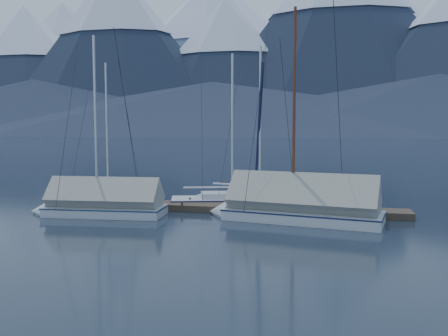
{
  "coord_description": "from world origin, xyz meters",
  "views": [
    {
      "loc": [
        5.15,
        -21.14,
        4.22
      ],
      "look_at": [
        0.0,
        2.0,
        2.2
      ],
      "focal_mm": 38.0,
      "sensor_mm": 36.0,
      "label": 1
    }
  ],
  "objects_px": {
    "sailboat_open_mid": "(241,203)",
    "sailboat_open_left": "(116,198)",
    "sailboat_covered_near": "(289,209)",
    "person": "(371,193)",
    "sailboat_open_right": "(268,203)",
    "sailboat_covered_far": "(95,206)"
  },
  "relations": [
    {
      "from": "sailboat_covered_far",
      "to": "person",
      "type": "relative_size",
      "value": 5.91
    },
    {
      "from": "sailboat_open_mid",
      "to": "sailboat_open_left",
      "type": "bearing_deg",
      "value": 179.92
    },
    {
      "from": "person",
      "to": "sailboat_covered_near",
      "type": "bearing_deg",
      "value": 98.2
    },
    {
      "from": "sailboat_open_right",
      "to": "sailboat_covered_far",
      "type": "distance_m",
      "value": 9.12
    },
    {
      "from": "sailboat_open_right",
      "to": "person",
      "type": "distance_m",
      "value": 5.67
    },
    {
      "from": "sailboat_open_mid",
      "to": "person",
      "type": "distance_m",
      "value": 6.95
    },
    {
      "from": "person",
      "to": "sailboat_open_mid",
      "type": "bearing_deg",
      "value": 58.27
    },
    {
      "from": "sailboat_open_right",
      "to": "sailboat_covered_far",
      "type": "bearing_deg",
      "value": -149.31
    },
    {
      "from": "sailboat_open_mid",
      "to": "person",
      "type": "bearing_deg",
      "value": -15.74
    },
    {
      "from": "sailboat_open_mid",
      "to": "sailboat_open_right",
      "type": "xyz_separation_m",
      "value": [
        1.47,
        0.27,
        0.01
      ]
    },
    {
      "from": "sailboat_open_right",
      "to": "person",
      "type": "xyz_separation_m",
      "value": [
        5.16,
        -2.14,
        0.97
      ]
    },
    {
      "from": "sailboat_open_right",
      "to": "sailboat_covered_far",
      "type": "height_order",
      "value": "sailboat_open_right"
    },
    {
      "from": "sailboat_open_mid",
      "to": "sailboat_open_right",
      "type": "relative_size",
      "value": 0.95
    },
    {
      "from": "sailboat_covered_far",
      "to": "sailboat_open_left",
      "type": "bearing_deg",
      "value": 102.85
    },
    {
      "from": "sailboat_covered_far",
      "to": "person",
      "type": "xyz_separation_m",
      "value": [
        12.99,
        2.51,
        0.68
      ]
    },
    {
      "from": "sailboat_open_left",
      "to": "sailboat_covered_near",
      "type": "height_order",
      "value": "sailboat_covered_near"
    },
    {
      "from": "sailboat_covered_near",
      "to": "sailboat_open_left",
      "type": "bearing_deg",
      "value": 160.96
    },
    {
      "from": "sailboat_open_left",
      "to": "sailboat_covered_near",
      "type": "bearing_deg",
      "value": -19.04
    },
    {
      "from": "sailboat_covered_near",
      "to": "sailboat_covered_far",
      "type": "height_order",
      "value": "sailboat_covered_near"
    },
    {
      "from": "sailboat_open_mid",
      "to": "sailboat_covered_near",
      "type": "bearing_deg",
      "value": -50.6
    },
    {
      "from": "sailboat_open_right",
      "to": "sailboat_open_left",
      "type": "bearing_deg",
      "value": -178.32
    },
    {
      "from": "sailboat_covered_near",
      "to": "person",
      "type": "distance_m",
      "value": 4.12
    }
  ]
}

